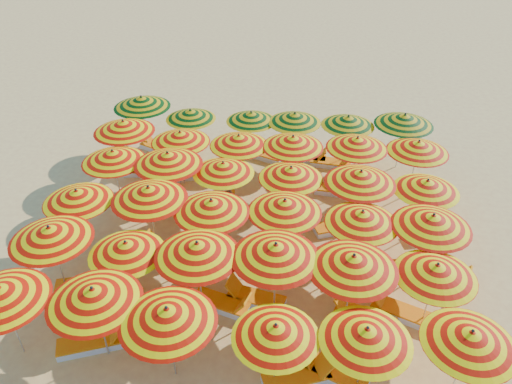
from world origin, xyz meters
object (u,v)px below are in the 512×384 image
Objects in this scene: umbrella_24 at (124,126)px; lounger_5 at (222,304)px; umbrella_0 at (1,294)px; lounger_24 at (332,163)px; umbrella_8 at (197,249)px; lounger_2 at (333,372)px; umbrella_22 at (361,177)px; umbrella_27 at (293,142)px; lounger_4 at (117,298)px; lounger_15 at (275,215)px; beachgoer_a at (191,226)px; umbrella_18 at (113,156)px; umbrella_14 at (211,206)px; umbrella_4 at (366,335)px; umbrella_20 at (223,168)px; umbrella_31 at (191,114)px; umbrella_2 at (167,315)px; lounger_3 at (86,285)px; umbrella_28 at (357,143)px; umbrella_9 at (276,251)px; umbrella_32 at (251,117)px; umbrella_26 at (239,140)px; umbrella_29 at (418,147)px; lounger_8 at (400,311)px; umbrella_17 at (432,221)px; umbrella_11 at (436,271)px; lounger_23 at (307,158)px; lounger_20 at (338,190)px; lounger_19 at (171,176)px; umbrella_19 at (168,159)px; umbrella_35 at (404,120)px; lounger_17 at (435,234)px; umbrella_1 at (93,295)px; umbrella_21 at (291,173)px; lounger_22 at (263,155)px; umbrella_6 at (50,234)px; lounger_21 at (158,147)px; umbrella_10 at (353,262)px; umbrella_25 at (180,137)px; umbrella_3 at (276,331)px; umbrella_12 at (77,196)px; umbrella_30 at (142,102)px; lounger_13 at (158,206)px; umbrella_23 at (427,186)px; umbrella_33 at (295,118)px; umbrella_16 at (362,217)px; lounger_6 at (255,298)px; lounger_10 at (197,255)px; lounger_1 at (298,378)px; lounger_16 at (339,226)px; umbrella_7 at (126,248)px; lounger_7 at (363,317)px; lounger_12 at (440,276)px.

umbrella_24 is 1.53× the size of lounger_5.
umbrella_0 is 13.50m from lounger_24.
lounger_2 is at bearing -25.98° from umbrella_8.
umbrella_22 is 0.97× the size of umbrella_27.
lounger_4 and lounger_15 have the same top height.
umbrella_18 is at bearing -98.64° from beachgoer_a.
umbrella_4 is at bearing -43.03° from umbrella_14.
umbrella_31 is (-2.17, 4.08, -0.06)m from umbrella_20.
lounger_3 is at bearing 143.62° from umbrella_2.
umbrella_9 is at bearing -109.84° from umbrella_28.
umbrella_26 is at bearing -93.25° from umbrella_32.
umbrella_22 is 1.14× the size of umbrella_29.
umbrella_17 is at bearing -92.70° from lounger_8.
umbrella_11 is (6.46, 2.52, -0.14)m from umbrella_2.
lounger_3 is 1.03× the size of lounger_23.
lounger_20 is at bearing 73.57° from umbrella_9.
lounger_19 is (-6.56, 8.38, 0.00)m from lounger_2.
umbrella_19 is 1.11× the size of umbrella_35.
umbrella_4 is 1.39× the size of lounger_23.
beachgoer_a is (-8.23, -1.32, 0.53)m from lounger_17.
umbrella_1 is 9.03m from umbrella_22.
umbrella_9 is at bearing -62.28° from umbrella_31.
lounger_22 is at bearing 108.67° from umbrella_21.
umbrella_6 is 1.36× the size of lounger_8.
lounger_21 is (-3.85, 4.26, -1.86)m from umbrella_20.
umbrella_28 is at bearing 70.16° from umbrella_9.
umbrella_10 is 1.00× the size of umbrella_19.
umbrella_9 is 1.63× the size of lounger_8.
beachgoer_a is at bearing 140.90° from lounger_21.
umbrella_8 is 8.73m from umbrella_32.
umbrella_25 is (-6.56, 8.45, 0.08)m from umbrella_4.
umbrella_3 is 0.97× the size of umbrella_31.
umbrella_12 is 9.11m from umbrella_22.
lounger_13 is (1.82, -4.39, -2.09)m from umbrella_30.
umbrella_18 is 2.04m from umbrella_19.
lounger_21 is (-1.48, 8.93, 0.00)m from lounger_4.
umbrella_23 is 1.43× the size of lounger_21.
umbrella_33 is 1.37× the size of lounger_24.
umbrella_16 reaches higher than umbrella_33.
umbrella_4 reaches higher than lounger_2.
lounger_10 is (-2.14, 1.65, 0.00)m from lounger_6.
umbrella_23 is 1.42× the size of lounger_8.
lounger_1 is 1.00× the size of lounger_16.
umbrella_1 is 1.56× the size of lounger_19.
umbrella_3 is 0.99× the size of umbrella_7.
umbrella_29 is 1.38× the size of lounger_5.
lounger_7 is 1.00× the size of lounger_12.
lounger_17 is at bearing -135.08° from lounger_6.
umbrella_1 is 1.56× the size of lounger_8.
lounger_6 is 4.50m from lounger_16.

